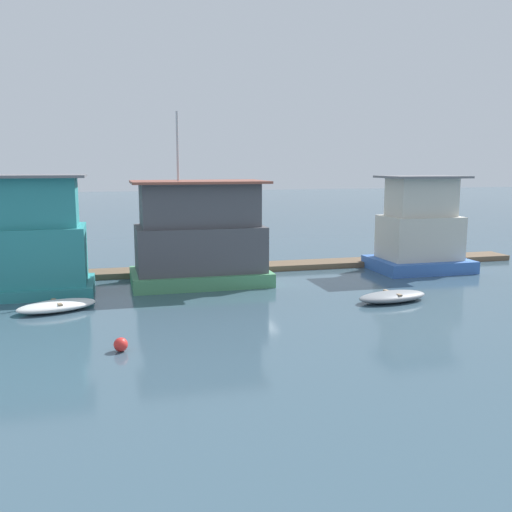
% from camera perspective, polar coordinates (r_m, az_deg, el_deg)
% --- Properties ---
extents(ground_plane, '(200.00, 200.00, 0.00)m').
position_cam_1_polar(ground_plane, '(29.20, -0.49, -2.41)').
color(ground_plane, '#385160').
extents(dock_walkway, '(33.80, 1.80, 0.30)m').
position_cam_1_polar(dock_walkway, '(31.79, -1.69, -1.18)').
color(dock_walkway, brown).
rests_on(dock_walkway, ground_plane).
extents(houseboat_teal, '(6.06, 3.84, 5.40)m').
position_cam_1_polar(houseboat_teal, '(27.81, -22.33, 1.46)').
color(houseboat_teal, teal).
rests_on(houseboat_teal, ground_plane).
extents(houseboat_green, '(6.69, 4.03, 8.34)m').
position_cam_1_polar(houseboat_green, '(28.16, -5.68, 1.91)').
color(houseboat_green, '#4C9360').
rests_on(houseboat_green, ground_plane).
extents(houseboat_blue, '(5.14, 3.90, 5.23)m').
position_cam_1_polar(houseboat_blue, '(32.90, 16.06, 2.38)').
color(houseboat_blue, '#3866B7').
rests_on(houseboat_blue, ground_plane).
extents(dinghy_white, '(3.45, 2.40, 0.42)m').
position_cam_1_polar(dinghy_white, '(24.44, -19.28, -4.73)').
color(dinghy_white, white).
rests_on(dinghy_white, ground_plane).
extents(dinghy_grey, '(3.46, 1.87, 0.45)m').
position_cam_1_polar(dinghy_grey, '(25.31, 13.48, -3.96)').
color(dinghy_grey, gray).
rests_on(dinghy_grey, ground_plane).
extents(mooring_post_near_right, '(0.26, 0.26, 1.38)m').
position_cam_1_polar(mooring_post_near_right, '(29.90, -9.59, -0.91)').
color(mooring_post_near_right, '#846B4C').
rests_on(mooring_post_near_right, ground_plane).
extents(buoy_red, '(0.45, 0.45, 0.45)m').
position_cam_1_polar(buoy_red, '(18.73, -13.37, -8.61)').
color(buoy_red, red).
rests_on(buoy_red, ground_plane).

